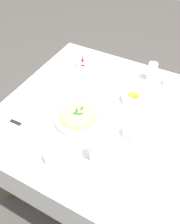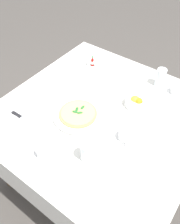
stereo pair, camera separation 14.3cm
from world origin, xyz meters
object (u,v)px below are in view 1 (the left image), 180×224
Objects in this scene: citrus_bowl at (133,97)px; menu_card at (165,95)px; coffee_cup_back_corner at (52,157)px; napkin_folded at (23,127)px; pizza_plate at (79,116)px; pepper_shaker at (79,63)px; dinner_knife at (23,126)px; salt_shaker at (86,63)px; coffee_cup_near_right at (129,132)px; pizza at (78,114)px; coffee_cup_left_edge at (169,82)px; water_glass_center_back at (96,152)px; hot_sauce_bottle at (83,62)px; water_glass_near_left at (152,72)px.

citrus_bowl reaches higher than menu_card.
coffee_cup_back_corner is 0.29m from napkin_folded.
napkin_folded is at bearing 160.20° from coffee_cup_back_corner.
pizza_plate is 2.05× the size of citrus_bowl.
pizza_plate is at bearing -60.09° from pepper_shaker.
pizza_plate is at bearing 41.54° from dinner_knife.
salt_shaker is 0.06m from pepper_shaker.
menu_card is (0.10, 0.39, 0.00)m from coffee_cup_near_right.
napkin_folded is 3.04× the size of menu_card.
coffee_cup_left_edge is at bearing 54.22° from pizza.
coffee_cup_near_right is at bearing 15.93° from napkin_folded.
citrus_bowl is at bearing 39.77° from napkin_folded.
water_glass_center_back reaches higher than salt_shaker.
pizza is 1.78× the size of coffee_cup_near_right.
pizza is 0.38m from citrus_bowl.
coffee_cup_back_corner and coffee_cup_near_right have the same top height.
coffee_cup_near_right is 2.31× the size of salt_shaker.
salt_shaker is (0.03, 0.01, -0.01)m from hot_sauce_bottle.
pizza is 1.54× the size of citrus_bowl.
dinner_knife is (-0.64, -0.78, -0.00)m from coffee_cup_left_edge.
hot_sauce_bottle is at bearing -39.27° from menu_card.
coffee_cup_back_corner is 0.93m from water_glass_near_left.
salt_shaker is at bearing 122.15° from water_glass_center_back.
water_glass_near_left reaches higher than napkin_folded.
coffee_cup_near_right is at bearing -41.39° from salt_shaker.
dinner_knife is 2.53× the size of menu_card.
water_glass_near_left is 0.49m from salt_shaker.
water_glass_near_left is at bearing 172.18° from coffee_cup_left_edge.
napkin_folded is at bearing -137.03° from pizza_plate.
water_glass_near_left is at bearing 65.19° from pizza_plate.
pepper_shaker is (-0.54, -0.11, -0.03)m from water_glass_near_left.
water_glass_center_back is 0.74× the size of citrus_bowl.
coffee_cup_left_edge is at bearing 57.93° from citrus_bowl.
hot_sauce_bottle is at bearing -173.19° from coffee_cup_left_edge.
salt_shaker is at bearing 86.08° from dinner_knife.
coffee_cup_back_corner reaches higher than dinner_knife.
water_glass_near_left is 0.52m from hot_sauce_bottle.
pizza is at bearing 11.31° from menu_card.
pizza_plate is 5.46× the size of pepper_shaker.
water_glass_center_back is 0.50m from citrus_bowl.
pizza_plate is 2.36× the size of coffee_cup_back_corner.
pizza is 1.83× the size of water_glass_near_left.
water_glass_center_back is at bearing 32.74° from coffee_cup_back_corner.
pizza_plate is at bearing 137.43° from water_glass_center_back.
coffee_cup_left_edge is at bearing 54.24° from pizza_plate.
napkin_folded is at bearing 180.00° from dinner_knife.
coffee_cup_near_right is 2.31× the size of pepper_shaker.
pizza_plate is 5.46× the size of salt_shaker.
pizza is 0.33m from coffee_cup_back_corner.
hot_sauce_bottle reaches higher than pizza_plate.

